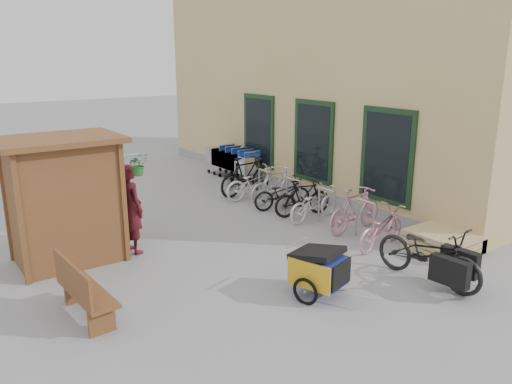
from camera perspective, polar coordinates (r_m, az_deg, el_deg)
ground at (r=9.60m, az=2.83°, el=-8.16°), size 80.00×80.00×0.00m
building at (r=16.54m, az=11.21°, el=13.86°), size 6.07×13.00×7.00m
kiosk at (r=9.87m, az=-21.62°, el=0.94°), size 2.49×1.65×2.40m
bike_rack at (r=12.56m, az=4.28°, el=0.00°), size 0.05×5.35×0.86m
pallet_stack at (r=10.74m, az=20.37°, el=-5.33°), size 1.00×1.20×0.40m
bench at (r=7.95m, az=-19.26°, el=-10.50°), size 0.51×1.48×0.92m
shopping_carts at (r=16.02m, az=-2.80°, el=3.74°), size 0.59×2.36×1.07m
child_trailer at (r=8.28m, az=7.23°, el=-8.62°), size 0.95×1.49×0.86m
cargo_bike at (r=9.14m, az=19.26°, el=-6.73°), size 0.83×2.04×1.05m
person_kiosk at (r=10.14m, az=-14.07°, el=-1.88°), size 0.53×0.71×1.80m
bike_0 at (r=10.56m, az=14.13°, el=-3.95°), size 1.68×0.84×0.84m
bike_1 at (r=11.34m, az=11.27°, el=-1.99°), size 1.71×0.59×1.01m
bike_2 at (r=12.00m, az=6.61°, el=-1.29°), size 1.62×0.70×0.83m
bike_3 at (r=12.28m, az=5.36°, el=-0.65°), size 1.58×0.75×0.92m
bike_4 at (r=12.79m, az=3.03°, el=-0.20°), size 1.64×0.90×0.82m
bike_5 at (r=13.30m, az=2.20°, el=0.81°), size 1.68×0.57×0.99m
bike_6 at (r=13.69m, az=-0.22°, el=1.05°), size 1.77×0.76×0.90m
bike_7 at (r=14.08m, az=-1.12°, el=1.87°), size 1.88×0.71×1.10m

